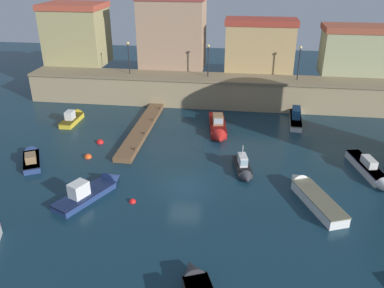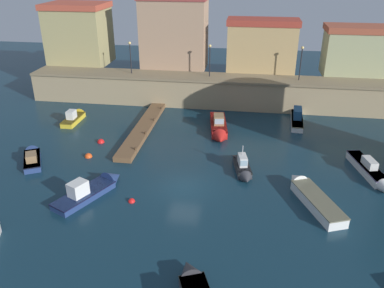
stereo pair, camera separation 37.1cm
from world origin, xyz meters
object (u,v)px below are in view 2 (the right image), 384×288
moored_boat_1 (243,169)px  moored_boat_10 (32,157)px  quay_lamp_0 (130,53)px  moored_boat_5 (76,117)px  moored_boat_9 (371,172)px  quay_lamp_1 (210,56)px  quay_lamp_2 (301,58)px  moored_boat_7 (297,116)px  moored_boat_8 (219,127)px  mooring_buoy_2 (101,142)px  moored_boat_6 (94,188)px  mooring_buoy_0 (88,157)px  moored_boat_0 (311,195)px  mooring_buoy_1 (132,202)px

moored_boat_1 → moored_boat_10: bearing=-100.0°
quay_lamp_0 → moored_boat_5: bearing=-121.2°
moored_boat_1 → moored_boat_9: (10.32, 0.89, 0.02)m
quay_lamp_1 → quay_lamp_2: quay_lamp_2 is taller
moored_boat_7 → moored_boat_8: moored_boat_8 is taller
moored_boat_9 → moored_boat_5: bearing=-118.3°
quay_lamp_1 → moored_boat_10: 22.43m
moored_boat_10 → moored_boat_9: bearing=-115.9°
mooring_buoy_2 → moored_boat_1: bearing=-16.0°
moored_boat_6 → mooring_buoy_2: moored_boat_6 is taller
quay_lamp_0 → quay_lamp_2: 19.75m
quay_lamp_1 → moored_boat_5: 16.62m
moored_boat_6 → moored_boat_8: moored_boat_8 is taller
moored_boat_7 → moored_boat_9: bearing=-153.7°
moored_boat_6 → moored_boat_1: bearing=-41.2°
mooring_buoy_0 → moored_boat_8: bearing=33.3°
mooring_buoy_2 → moored_boat_6: bearing=-72.6°
moored_boat_7 → moored_boat_10: size_ratio=1.47×
moored_boat_0 → moored_boat_9: 6.75m
moored_boat_6 → moored_boat_8: size_ratio=0.89×
moored_boat_9 → mooring_buoy_2: bearing=-109.7°
moored_boat_5 → quay_lamp_2: bearing=-73.1°
moored_boat_10 → mooring_buoy_0: size_ratio=7.11×
quay_lamp_2 → moored_boat_6: bearing=-128.4°
quay_lamp_0 → moored_boat_6: bearing=-81.8°
quay_lamp_0 → moored_boat_8: (11.40, -8.21, -5.45)m
moored_boat_5 → moored_boat_10: size_ratio=0.98×
moored_boat_1 → quay_lamp_0: bearing=-150.6°
moored_boat_7 → mooring_buoy_0: (-19.23, -11.78, -0.49)m
moored_boat_7 → moored_boat_8: size_ratio=1.00×
moored_boat_6 → mooring_buoy_2: bearing=43.2°
moored_boat_0 → moored_boat_7: 16.01m
moored_boat_9 → moored_boat_7: bearing=-169.9°
moored_boat_9 → mooring_buoy_2: moored_boat_9 is taller
moored_boat_7 → moored_boat_0: bearing=-177.6°
moored_boat_10 → quay_lamp_0: bearing=-42.9°
quay_lamp_0 → moored_boat_10: 18.24m
moored_boat_7 → mooring_buoy_2: 21.10m
quay_lamp_1 → moored_boat_0: (9.72, -19.69, -5.51)m
moored_boat_0 → mooring_buoy_2: moored_boat_0 is taller
moored_boat_8 → moored_boat_9: bearing=53.0°
moored_boat_6 → mooring_buoy_0: bearing=51.9°
quay_lamp_1 → moored_boat_6: bearing=-107.0°
moored_boat_0 → quay_lamp_0: bearing=22.2°
moored_boat_1 → mooring_buoy_0: (-13.81, 0.87, -0.41)m
mooring_buoy_1 → moored_boat_8: bearing=69.1°
quay_lamp_1 → moored_boat_9: bearing=-45.9°
quay_lamp_2 → moored_boat_10: bearing=-145.0°
moored_boat_1 → moored_boat_5: (-18.55, 9.08, -0.01)m
mooring_buoy_1 → moored_boat_9: bearing=19.3°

